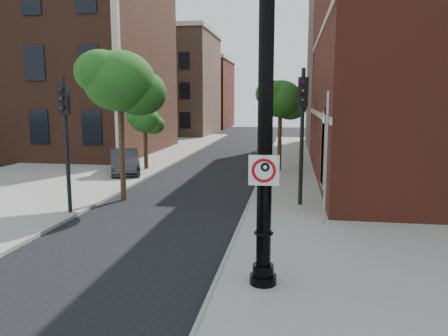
% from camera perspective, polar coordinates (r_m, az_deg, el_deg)
% --- Properties ---
extents(ground, '(120.00, 120.00, 0.00)m').
position_cam_1_polar(ground, '(10.55, -12.88, -14.88)').
color(ground, black).
rests_on(ground, ground).
extents(sidewalk_right, '(8.00, 60.00, 0.12)m').
position_cam_1_polar(sidewalk_right, '(19.52, 15.51, -3.73)').
color(sidewalk_right, gray).
rests_on(sidewalk_right, ground).
extents(sidewalk_left, '(10.00, 50.00, 0.12)m').
position_cam_1_polar(sidewalk_left, '(30.07, -16.16, 0.59)').
color(sidewalk_left, gray).
rests_on(sidewalk_left, ground).
extents(curb_edge, '(0.10, 60.00, 0.14)m').
position_cam_1_polar(curb_edge, '(19.45, 3.86, -3.43)').
color(curb_edge, gray).
rests_on(curb_edge, ground).
extents(victorian_building, '(18.60, 14.60, 17.95)m').
position_cam_1_polar(victorian_building, '(38.62, -22.62, 14.96)').
color(victorian_building, '#593021').
rests_on(victorian_building, ground).
extents(bg_building_tan_a, '(12.00, 12.00, 12.00)m').
position_cam_1_polar(bg_building_tan_a, '(55.24, -7.72, 10.66)').
color(bg_building_tan_a, '#815E46').
rests_on(bg_building_tan_a, ground).
extents(bg_building_red, '(12.00, 12.00, 10.00)m').
position_cam_1_polar(bg_building_red, '(68.76, -4.33, 9.52)').
color(bg_building_red, maroon).
rests_on(bg_building_red, ground).
extents(bg_building_tan_b, '(22.00, 14.00, 14.00)m').
position_cam_1_polar(bg_building_tan_b, '(40.92, 27.02, 11.84)').
color(bg_building_tan_b, '#815E46').
rests_on(bg_building_tan_b, ground).
extents(lamppost, '(0.61, 0.61, 7.17)m').
position_cam_1_polar(lamppost, '(9.40, 5.37, 3.35)').
color(lamppost, black).
rests_on(lamppost, ground).
extents(no_parking_sign, '(0.65, 0.08, 0.65)m').
position_cam_1_polar(no_parking_sign, '(9.29, 5.23, -0.27)').
color(no_parking_sign, white).
rests_on(no_parking_sign, ground).
extents(parked_car, '(3.11, 4.59, 1.43)m').
position_cam_1_polar(parked_car, '(25.52, -12.86, 0.79)').
color(parked_car, '#2D2D32').
rests_on(parked_car, ground).
extents(traffic_signal_left, '(0.36, 0.43, 5.06)m').
position_cam_1_polar(traffic_signal_left, '(16.65, -20.04, 5.59)').
color(traffic_signal_left, black).
rests_on(traffic_signal_left, ground).
extents(traffic_signal_right, '(0.39, 0.47, 5.41)m').
position_cam_1_polar(traffic_signal_right, '(17.12, 10.20, 6.84)').
color(traffic_signal_right, black).
rests_on(traffic_signal_right, ground).
extents(utility_pole, '(0.09, 0.09, 4.50)m').
position_cam_1_polar(utility_pole, '(14.63, 13.15, 0.93)').
color(utility_pole, '#999999').
rests_on(utility_pole, ground).
extents(street_tree_a, '(3.45, 3.12, 6.21)m').
position_cam_1_polar(street_tree_a, '(18.69, -13.31, 10.79)').
color(street_tree_a, '#302113').
rests_on(street_tree_a, ground).
extents(street_tree_b, '(2.11, 1.91, 3.80)m').
position_cam_1_polar(street_tree_b, '(26.44, -10.21, 6.08)').
color(street_tree_b, '#302113').
rests_on(street_tree_b, ground).
extents(street_tree_c, '(2.96, 2.68, 5.34)m').
position_cam_1_polar(street_tree_c, '(25.65, 7.46, 8.81)').
color(street_tree_c, '#302113').
rests_on(street_tree_c, ground).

